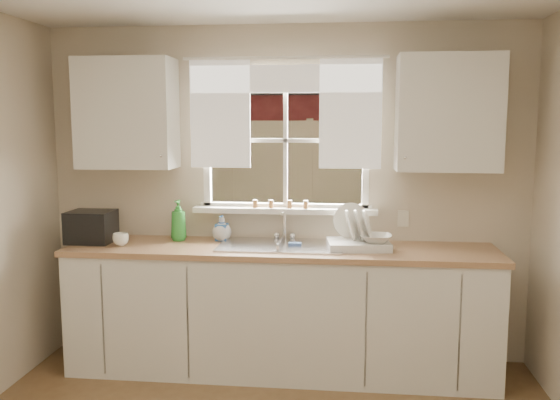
# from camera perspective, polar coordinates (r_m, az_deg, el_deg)

# --- Properties ---
(room_walls) EXTENTS (3.62, 4.02, 2.50)m
(room_walls) POSITION_cam_1_polar(r_m,az_deg,el_deg) (2.45, -4.47, -5.59)
(room_walls) COLOR beige
(room_walls) RESTS_ON ground
(window) EXTENTS (1.38, 0.16, 1.06)m
(window) POSITION_cam_1_polar(r_m,az_deg,el_deg) (4.44, 0.50, 3.61)
(window) COLOR white
(window) RESTS_ON room_walls
(curtains) EXTENTS (1.50, 0.03, 0.81)m
(curtains) POSITION_cam_1_polar(r_m,az_deg,el_deg) (4.38, 0.44, 9.41)
(curtains) COLOR white
(curtains) RESTS_ON room_walls
(base_cabinets) EXTENTS (3.00, 0.62, 0.87)m
(base_cabinets) POSITION_cam_1_polar(r_m,az_deg,el_deg) (4.33, 0.04, -10.69)
(base_cabinets) COLOR silver
(base_cabinets) RESTS_ON ground
(countertop) EXTENTS (3.04, 0.65, 0.04)m
(countertop) POSITION_cam_1_polar(r_m,az_deg,el_deg) (4.21, 0.05, -4.81)
(countertop) COLOR #A37851
(countertop) RESTS_ON base_cabinets
(upper_cabinet_left) EXTENTS (0.70, 0.33, 0.80)m
(upper_cabinet_left) POSITION_cam_1_polar(r_m,az_deg,el_deg) (4.53, -14.52, 8.06)
(upper_cabinet_left) COLOR silver
(upper_cabinet_left) RESTS_ON room_walls
(upper_cabinet_right) EXTENTS (0.70, 0.33, 0.80)m
(upper_cabinet_right) POSITION_cam_1_polar(r_m,az_deg,el_deg) (4.29, 15.88, 8.05)
(upper_cabinet_right) COLOR silver
(upper_cabinet_right) RESTS_ON room_walls
(wall_outlet) EXTENTS (0.08, 0.01, 0.12)m
(wall_outlet) POSITION_cam_1_polar(r_m,az_deg,el_deg) (4.47, 11.77, -1.76)
(wall_outlet) COLOR beige
(wall_outlet) RESTS_ON room_walls
(sill_jars) EXTENTS (0.42, 0.04, 0.06)m
(sill_jars) POSITION_cam_1_polar(r_m,az_deg,el_deg) (4.42, 0.03, -0.40)
(sill_jars) COLOR brown
(sill_jars) RESTS_ON window
(backyard) EXTENTS (20.00, 10.00, 6.13)m
(backyard) POSITION_cam_1_polar(r_m,az_deg,el_deg) (10.95, 7.24, 16.30)
(backyard) COLOR #335421
(backyard) RESTS_ON ground
(sink) EXTENTS (0.88, 0.52, 0.40)m
(sink) POSITION_cam_1_polar(r_m,az_deg,el_deg) (4.25, 0.09, -5.40)
(sink) COLOR #B7B7BC
(sink) RESTS_ON countertop
(dish_rack) EXTENTS (0.46, 0.37, 0.30)m
(dish_rack) POSITION_cam_1_polar(r_m,az_deg,el_deg) (4.19, 7.50, -3.72)
(dish_rack) COLOR silver
(dish_rack) RESTS_ON countertop
(bowl) EXTENTS (0.22, 0.22, 0.05)m
(bowl) POSITION_cam_1_polar(r_m,az_deg,el_deg) (4.14, 9.18, -3.66)
(bowl) COLOR silver
(bowl) RESTS_ON dish_rack
(soap_bottle_a) EXTENTS (0.13, 0.13, 0.30)m
(soap_bottle_a) POSITION_cam_1_polar(r_m,az_deg,el_deg) (4.47, -9.75, -1.94)
(soap_bottle_a) COLOR green
(soap_bottle_a) RESTS_ON countertop
(soap_bottle_b) EXTENTS (0.09, 0.10, 0.19)m
(soap_bottle_b) POSITION_cam_1_polar(r_m,az_deg,el_deg) (4.44, -5.62, -2.70)
(soap_bottle_b) COLOR #326DBE
(soap_bottle_b) RESTS_ON countertop
(soap_bottle_c) EXTENTS (0.16, 0.16, 0.18)m
(soap_bottle_c) POSITION_cam_1_polar(r_m,az_deg,el_deg) (4.44, -5.62, -2.73)
(soap_bottle_c) COLOR beige
(soap_bottle_c) RESTS_ON countertop
(saucer) EXTENTS (0.16, 0.16, 0.01)m
(saucer) POSITION_cam_1_polar(r_m,az_deg,el_deg) (4.56, -17.70, -3.88)
(saucer) COLOR silver
(saucer) RESTS_ON countertop
(cup) EXTENTS (0.13, 0.13, 0.09)m
(cup) POSITION_cam_1_polar(r_m,az_deg,el_deg) (4.40, -15.08, -3.67)
(cup) COLOR white
(cup) RESTS_ON countertop
(black_appliance) EXTENTS (0.32, 0.28, 0.23)m
(black_appliance) POSITION_cam_1_polar(r_m,az_deg,el_deg) (4.57, -17.70, -2.46)
(black_appliance) COLOR black
(black_appliance) RESTS_ON countertop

